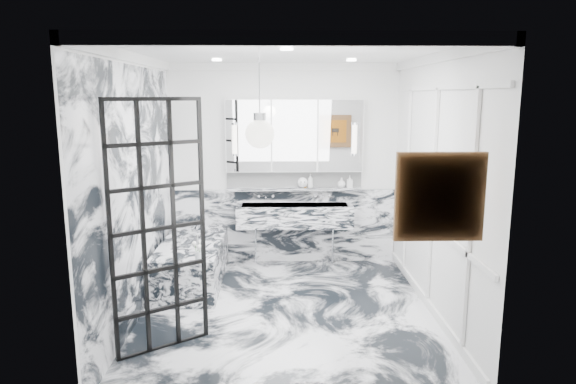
{
  "coord_description": "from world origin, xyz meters",
  "views": [
    {
      "loc": [
        -0.09,
        -5.37,
        2.37
      ],
      "look_at": [
        0.04,
        0.5,
        1.26
      ],
      "focal_mm": 32.0,
      "sensor_mm": 36.0,
      "label": 1
    }
  ],
  "objects_px": {
    "trough_sink": "(295,215)",
    "crittall_door": "(159,229)",
    "mirror_cabinet": "(294,136)",
    "bathtub": "(192,263)"
  },
  "relations": [
    {
      "from": "crittall_door",
      "to": "trough_sink",
      "type": "bearing_deg",
      "value": 26.44
    },
    {
      "from": "trough_sink",
      "to": "bathtub",
      "type": "height_order",
      "value": "trough_sink"
    },
    {
      "from": "crittall_door",
      "to": "bathtub",
      "type": "height_order",
      "value": "crittall_door"
    },
    {
      "from": "crittall_door",
      "to": "trough_sink",
      "type": "xyz_separation_m",
      "value": [
        1.33,
        2.36,
        -0.44
      ]
    },
    {
      "from": "crittall_door",
      "to": "bathtub",
      "type": "relative_size",
      "value": 1.42
    },
    {
      "from": "mirror_cabinet",
      "to": "bathtub",
      "type": "relative_size",
      "value": 1.15
    },
    {
      "from": "trough_sink",
      "to": "crittall_door",
      "type": "bearing_deg",
      "value": -119.36
    },
    {
      "from": "trough_sink",
      "to": "mirror_cabinet",
      "type": "relative_size",
      "value": 0.84
    },
    {
      "from": "mirror_cabinet",
      "to": "bathtub",
      "type": "bearing_deg",
      "value": -147.94
    },
    {
      "from": "mirror_cabinet",
      "to": "bathtub",
      "type": "height_order",
      "value": "mirror_cabinet"
    }
  ]
}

